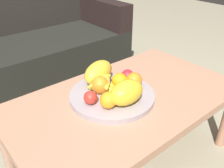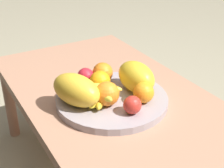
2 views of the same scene
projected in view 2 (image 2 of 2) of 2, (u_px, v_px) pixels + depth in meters
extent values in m
cube|color=tan|center=(112.00, 98.00, 1.25)|extent=(1.11, 0.64, 0.04)
cylinder|color=#AC775D|center=(109.00, 77.00, 1.86)|extent=(0.05, 0.05, 0.38)
cylinder|color=#AA755E|center=(10.00, 102.00, 1.61)|extent=(0.05, 0.05, 0.38)
cylinder|color=#9F949B|center=(112.00, 100.00, 1.17)|extent=(0.40, 0.40, 0.03)
ellipsoid|color=yellow|center=(136.00, 77.00, 1.18)|extent=(0.17, 0.11, 0.11)
ellipsoid|color=yellow|center=(76.00, 90.00, 1.10)|extent=(0.22, 0.17, 0.11)
sphere|color=orange|center=(101.00, 82.00, 1.18)|extent=(0.08, 0.08, 0.08)
sphere|color=orange|center=(144.00, 93.00, 1.12)|extent=(0.07, 0.07, 0.07)
sphere|color=orange|center=(107.00, 94.00, 1.10)|extent=(0.08, 0.08, 0.08)
sphere|color=orange|center=(103.00, 73.00, 1.24)|extent=(0.08, 0.08, 0.08)
sphere|color=red|center=(132.00, 105.00, 1.06)|extent=(0.06, 0.06, 0.06)
sphere|color=red|center=(86.00, 76.00, 1.23)|extent=(0.06, 0.06, 0.06)
ellipsoid|color=yellow|center=(104.00, 98.00, 1.12)|extent=(0.09, 0.15, 0.03)
ellipsoid|color=gold|center=(100.00, 98.00, 1.12)|extent=(0.14, 0.11, 0.03)
ellipsoid|color=yellow|center=(101.00, 88.00, 1.12)|extent=(0.12, 0.14, 0.03)
ellipsoid|color=gold|center=(98.00, 92.00, 1.10)|extent=(0.15, 0.06, 0.03)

